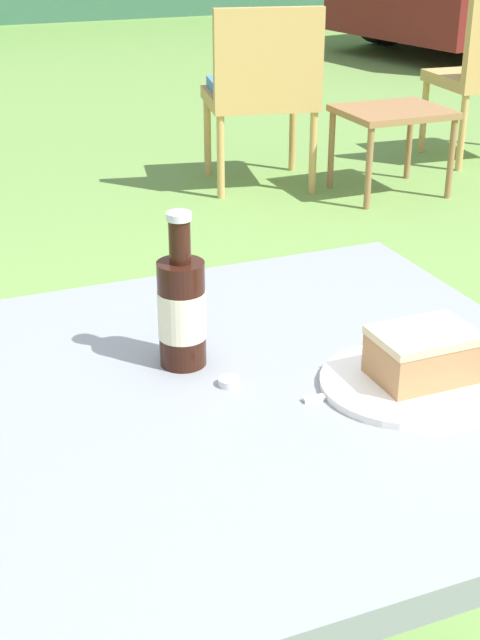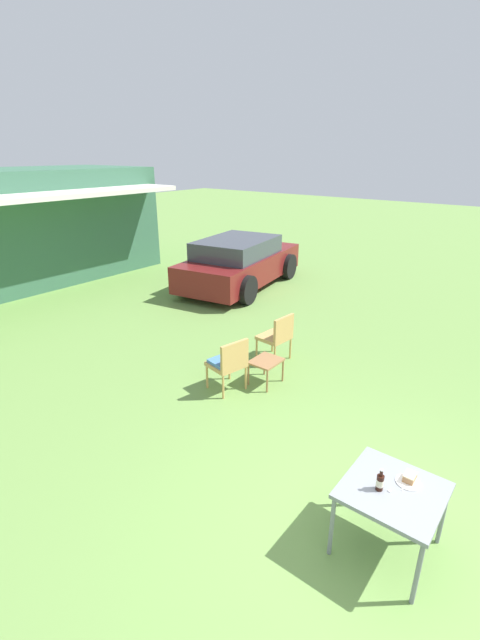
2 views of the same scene
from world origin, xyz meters
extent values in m
cylinder|color=black|center=(4.39, 6.96, 0.36)|extent=(0.74, 0.32, 0.72)
cylinder|color=tan|center=(1.57, 3.18, 0.20)|extent=(0.04, 0.04, 0.39)
cylinder|color=tan|center=(1.14, 3.28, 0.20)|extent=(0.04, 0.04, 0.39)
cylinder|color=tan|center=(1.49, 2.78, 0.20)|extent=(0.04, 0.04, 0.39)
cylinder|color=tan|center=(1.05, 2.87, 0.20)|extent=(0.04, 0.04, 0.39)
cube|color=tan|center=(1.31, 3.03, 0.42)|extent=(0.59, 0.56, 0.06)
cube|color=tan|center=(1.27, 2.83, 0.66)|extent=(0.50, 0.15, 0.41)
cube|color=#4C7FB7|center=(1.31, 3.03, 0.48)|extent=(0.52, 0.48, 0.05)
cylinder|color=tan|center=(2.41, 3.25, 0.20)|extent=(0.04, 0.04, 0.39)
cylinder|color=tan|center=(2.38, 2.84, 0.20)|extent=(0.04, 0.04, 0.39)
cube|color=#996B42|center=(1.83, 2.64, 0.39)|extent=(0.49, 0.41, 0.03)
cylinder|color=#996B42|center=(1.61, 2.46, 0.19)|extent=(0.03, 0.03, 0.38)
cylinder|color=#996B42|center=(2.05, 2.46, 0.19)|extent=(0.03, 0.03, 0.38)
cylinder|color=#996B42|center=(1.61, 2.82, 0.19)|extent=(0.03, 0.03, 0.38)
cylinder|color=#996B42|center=(2.05, 2.82, 0.19)|extent=(0.03, 0.03, 0.38)
cube|color=gray|center=(0.00, 0.00, 0.68)|extent=(0.83, 0.83, 0.04)
cylinder|color=gray|center=(0.37, 0.38, 0.33)|extent=(0.04, 0.04, 0.66)
cylinder|color=white|center=(0.16, -0.08, 0.71)|extent=(0.22, 0.22, 0.01)
cube|color=#AD7A4C|center=(0.19, -0.08, 0.74)|extent=(0.13, 0.09, 0.06)
cube|color=#DBBC89|center=(0.19, -0.08, 0.77)|extent=(0.13, 0.09, 0.01)
cylinder|color=black|center=(-0.09, 0.10, 0.78)|extent=(0.06, 0.06, 0.15)
cylinder|color=black|center=(-0.09, 0.10, 0.88)|extent=(0.03, 0.03, 0.06)
cylinder|color=silver|center=(-0.09, 0.10, 0.92)|extent=(0.03, 0.03, 0.01)
cylinder|color=beige|center=(-0.09, 0.10, 0.78)|extent=(0.07, 0.07, 0.07)
cube|color=silver|center=(0.11, -0.07, 0.70)|extent=(0.19, 0.02, 0.01)
cylinder|color=silver|center=(-0.05, 0.02, 0.71)|extent=(0.03, 0.03, 0.01)
camera|label=1|loc=(-0.43, -0.94, 1.28)|focal=50.00mm
camera|label=2|loc=(-3.15, -0.77, 3.47)|focal=24.00mm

